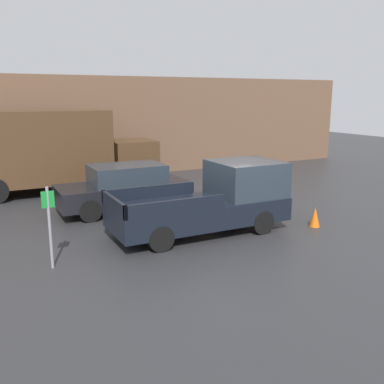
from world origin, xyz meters
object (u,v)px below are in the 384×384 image
(car, at_px, (125,187))
(parking_sign, at_px, (49,223))
(delivery_truck, at_px, (42,150))
(traffic_cone, at_px, (315,217))
(newspaper_box, at_px, (135,165))
(pickup_truck, at_px, (214,200))

(car, distance_m, parking_sign, 5.44)
(car, height_order, delivery_truck, delivery_truck)
(car, height_order, traffic_cone, car)
(newspaper_box, height_order, traffic_cone, newspaper_box)
(pickup_truck, xyz_separation_m, delivery_truck, (-3.89, 7.81, 0.90))
(delivery_truck, xyz_separation_m, newspaper_box, (4.89, 2.23, -1.34))
(pickup_truck, height_order, delivery_truck, delivery_truck)
(pickup_truck, distance_m, parking_sign, 5.04)
(parking_sign, bearing_deg, delivery_truck, 82.84)
(car, bearing_deg, parking_sign, -127.12)
(pickup_truck, distance_m, car, 3.92)
(delivery_truck, height_order, parking_sign, delivery_truck)
(delivery_truck, distance_m, newspaper_box, 5.53)
(pickup_truck, distance_m, newspaper_box, 10.10)
(traffic_cone, bearing_deg, pickup_truck, 160.15)
(pickup_truck, bearing_deg, car, 115.65)
(parking_sign, bearing_deg, traffic_cone, -2.21)
(car, distance_m, newspaper_box, 7.05)
(newspaper_box, bearing_deg, delivery_truck, -155.51)
(car, height_order, newspaper_box, car)
(delivery_truck, height_order, traffic_cone, delivery_truck)
(car, relative_size, traffic_cone, 7.49)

